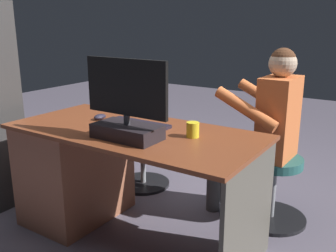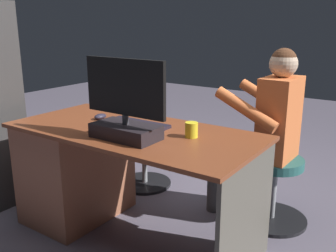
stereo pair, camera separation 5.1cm
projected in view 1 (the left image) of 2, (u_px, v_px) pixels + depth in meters
ground_plane at (164, 215)px, 2.74m from camera, size 10.00×10.00×0.00m
desk at (87, 167)px, 2.59m from camera, size 1.56×0.74×0.72m
monitor at (127, 113)px, 2.07m from camera, size 0.53×0.20×0.44m
keyboard at (138, 124)px, 2.37m from camera, size 0.42×0.14×0.02m
computer_mouse at (100, 117)px, 2.51m from camera, size 0.06×0.10×0.04m
cup at (193, 130)px, 2.12m from camera, size 0.07×0.07×0.09m
tv_remote at (124, 124)px, 2.36m from camera, size 0.10×0.16×0.02m
office_chair_teddy at (143, 155)px, 3.17m from camera, size 0.44×0.44×0.46m
teddy_bear at (143, 113)px, 3.09m from camera, size 0.27×0.27×0.37m
visitor_chair at (273, 185)px, 2.61m from camera, size 0.48×0.48×0.46m
person at (264, 123)px, 2.55m from camera, size 0.56×0.48×1.19m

